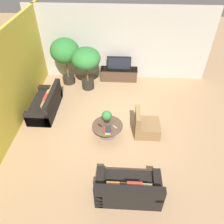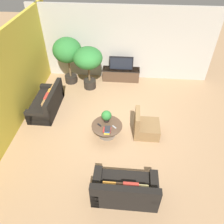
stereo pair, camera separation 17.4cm
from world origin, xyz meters
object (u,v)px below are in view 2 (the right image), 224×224
object	(u,v)px
armchair_wicker	(145,127)
potted_plant_tabletop	(106,116)
media_console	(121,74)
television	(121,63)
couch_by_wall	(47,103)
coffee_table	(107,128)
couch_near_entry	(125,190)
potted_palm_corner	(88,60)
potted_palm_tall	(67,52)

from	to	relation	value
armchair_wicker	potted_plant_tabletop	distance (m)	1.30
potted_plant_tabletop	armchair_wicker	bearing A→B (deg)	0.52
media_console	television	bearing A→B (deg)	-90.00
couch_by_wall	potted_plant_tabletop	bearing A→B (deg)	67.73
coffee_table	armchair_wicker	xyz separation A→B (m)	(1.21, 0.20, -0.04)
television	potted_plant_tabletop	size ratio (longest dim) A/B	2.47
television	armchair_wicker	xyz separation A→B (m)	(0.96, -3.19, -0.52)
television	coffee_table	bearing A→B (deg)	-94.22
media_console	couch_near_entry	size ratio (longest dim) A/B	1.00
television	potted_palm_corner	bearing A→B (deg)	-150.27
coffee_table	couch_by_wall	xyz separation A→B (m)	(-2.29, 1.11, -0.02)
potted_palm_tall	coffee_table	bearing A→B (deg)	-58.28
couch_near_entry	potted_plant_tabletop	world-z (taller)	potted_plant_tabletop
media_console	coffee_table	world-z (taller)	media_console
potted_palm_tall	potted_palm_corner	xyz separation A→B (m)	(0.88, -0.36, -0.13)
media_console	potted_palm_corner	distance (m)	1.74
coffee_table	potted_plant_tabletop	bearing A→B (deg)	99.31
media_console	potted_plant_tabletop	size ratio (longest dim) A/B	3.95
media_console	television	world-z (taller)	television
couch_by_wall	potted_plant_tabletop	xyz separation A→B (m)	(2.26, -0.93, 0.38)
armchair_wicker	couch_by_wall	bearing A→B (deg)	75.33
potted_palm_corner	potted_plant_tabletop	distance (m)	2.73
television	couch_near_entry	xyz separation A→B (m)	(0.41, -5.43, -0.51)
media_console	potted_plant_tabletop	distance (m)	3.24
television	couch_by_wall	distance (m)	3.45
coffee_table	armchair_wicker	bearing A→B (deg)	9.36
media_console	armchair_wicker	size ratio (longest dim) A/B	1.85
coffee_table	potted_palm_tall	world-z (taller)	potted_palm_tall
couch_near_entry	armchair_wicker	xyz separation A→B (m)	(0.55, 2.24, -0.02)
couch_by_wall	potted_palm_tall	xyz separation A→B (m)	(0.42, 1.92, 1.08)
television	coffee_table	distance (m)	3.43
coffee_table	potted_plant_tabletop	distance (m)	0.41
couch_near_entry	armchair_wicker	world-z (taller)	armchair_wicker
potted_palm_tall	potted_palm_corner	bearing A→B (deg)	-22.23
armchair_wicker	media_console	bearing A→B (deg)	16.68
couch_near_entry	potted_palm_corner	size ratio (longest dim) A/B	0.91
potted_palm_tall	potted_plant_tabletop	world-z (taller)	potted_palm_tall
television	potted_palm_tall	xyz separation A→B (m)	(-2.12, -0.35, 0.58)
potted_plant_tabletop	potted_palm_corner	bearing A→B (deg)	111.26
media_console	television	xyz separation A→B (m)	(0.00, -0.00, 0.53)
couch_by_wall	potted_plant_tabletop	size ratio (longest dim) A/B	4.35
television	potted_plant_tabletop	bearing A→B (deg)	-95.02
television	potted_plant_tabletop	xyz separation A→B (m)	(-0.28, -3.20, -0.13)
couch_by_wall	couch_near_entry	size ratio (longest dim) A/B	1.10
armchair_wicker	potted_plant_tabletop	xyz separation A→B (m)	(-1.24, -0.01, 0.40)
couch_near_entry	potted_plant_tabletop	size ratio (longest dim) A/B	3.95
media_console	potted_palm_corner	world-z (taller)	potted_palm_corner
media_console	coffee_table	distance (m)	3.40
potted_palm_tall	potted_plant_tabletop	bearing A→B (deg)	-57.05
coffee_table	potted_palm_corner	size ratio (longest dim) A/B	0.55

